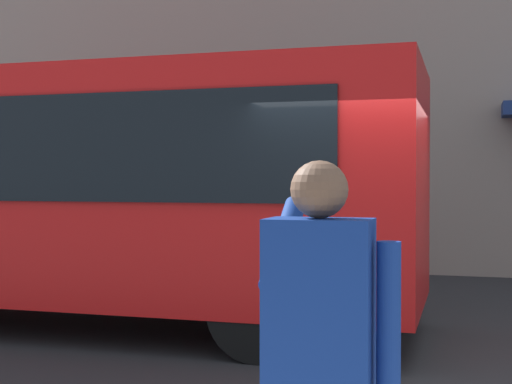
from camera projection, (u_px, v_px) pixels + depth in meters
ground_plane at (393, 356)px, 7.19m from camera, size 60.00×60.00×0.00m
red_bus at (48, 187)px, 8.84m from camera, size 9.05×2.54×3.08m
pedestrian_photographer at (320, 347)px, 2.72m from camera, size 0.53×0.52×1.70m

